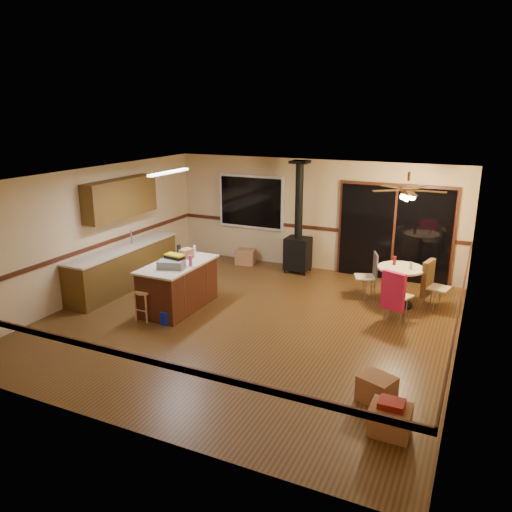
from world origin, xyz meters
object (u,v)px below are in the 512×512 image
Objects in this scene: chair_left at (371,271)px; chair_near at (394,291)px; blue_bucket at (168,316)px; toolbox_black at (175,261)px; chair_right at (429,279)px; box_under_window at (246,257)px; dining_table at (400,280)px; bar_stool at (145,305)px; kitchen_island at (178,286)px; wood_stove at (298,242)px; box_corner_b at (377,389)px; toolbox_grey at (171,265)px; box_corner_a at (390,420)px.

chair_near is (0.63, -1.01, 0.01)m from chair_left.
toolbox_black is at bearing 106.06° from blue_bucket.
chair_right is 4.58m from box_under_window.
blue_bucket is at bearing -144.24° from dining_table.
bar_stool is at bearing -116.72° from toolbox_black.
kitchen_island is 3.33m from wood_stove.
dining_table is 3.57m from box_corner_b.
dining_table is at bearing -16.79° from box_under_window.
box_under_window is at bearing 131.83° from box_corner_b.
chair_right is (4.34, 2.01, 0.14)m from kitchen_island.
toolbox_grey is 0.66× the size of chair_right.
chair_near is (3.79, 1.36, -0.37)m from toolbox_grey.
chair_left is 1.14× the size of box_under_window.
toolbox_black is (-0.01, 0.16, 0.03)m from toolbox_grey.
dining_table is 0.53m from chair_right.
dining_table is 1.93× the size of box_under_window.
toolbox_grey is 1.06× the size of box_corner_b.
chair_left is 1.19m from chair_near.
box_under_window is at bearing 163.21° from dining_table.
chair_near is at bearing 17.56° from toolbox_black.
kitchen_island is at bearing 101.77° from toolbox_grey.
wood_stove is 3.25m from chair_near.
box_corner_b is at bearing -75.98° from chair_left.
box_corner_a is at bearing -20.24° from blue_bucket.
wood_stove reaches higher than chair_right.
dining_table is at bearing 33.21° from bar_stool.
toolbox_grey is 0.88× the size of chair_left.
kitchen_island is 4.71× the size of toolbox_black.
chair_right reaches higher than blue_bucket.
toolbox_black is 0.40× the size of dining_table.
toolbox_black reaches higher than chair_right.
chair_right is 1.50× the size of box_corner_a.
chair_near reaches higher than box_corner_b.
bar_stool is (-0.30, -0.59, -0.72)m from toolbox_black.
toolbox_black is 0.51× the size of chair_right.
wood_stove is at bearing 120.58° from box_corner_a.
chair_right is at bearing 30.96° from bar_stool.
dining_table is at bearing 92.19° from chair_near.
wood_stove reaches higher than toolbox_grey.
blue_bucket is 0.63× the size of box_corner_a.
chair_near is at bearing -87.81° from dining_table.
wood_stove is 6.17m from box_corner_a.
kitchen_island is 1.90× the size of dining_table.
bar_stool is 4.87m from dining_table.
chair_near is at bearing 19.78° from toolbox_grey.
kitchen_island is 4.00m from chair_near.
chair_left is at bearing 38.93° from bar_stool.
box_corner_a is (0.60, -4.16, -0.35)m from dining_table.
kitchen_island is 3.60× the size of box_corner_a.
box_under_window is 6.99m from box_corner_a.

